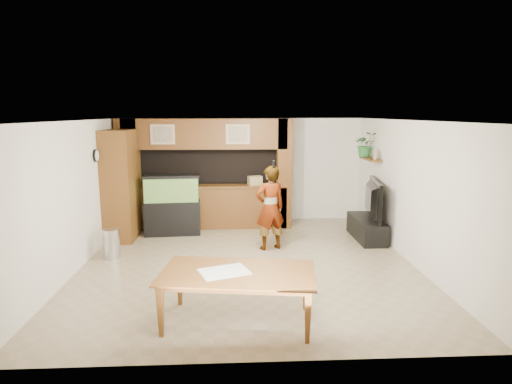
{
  "coord_description": "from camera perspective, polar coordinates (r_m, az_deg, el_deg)",
  "views": [
    {
      "loc": [
        -0.23,
        -7.57,
        2.73
      ],
      "look_at": [
        0.18,
        0.6,
        1.21
      ],
      "focal_mm": 30.0,
      "sensor_mm": 36.0,
      "label": 1
    }
  ],
  "objects": [
    {
      "name": "aquarium",
      "position": [
        9.85,
        -11.1,
        -1.77
      ],
      "size": [
        1.24,
        0.46,
        1.37
      ],
      "rotation": [
        0.0,
        0.0,
        0.07
      ],
      "color": "black",
      "rests_on": "floor"
    },
    {
      "name": "microphone",
      "position": [
        8.27,
        2.36,
        3.71
      ],
      "size": [
        0.04,
        0.1,
        0.16
      ],
      "primitive_type": "cylinder",
      "rotation": [
        0.44,
        0.0,
        0.0
      ],
      "color": "black",
      "rests_on": "person"
    },
    {
      "name": "wall_clock",
      "position": [
        9.04,
        -20.56,
        4.57
      ],
      "size": [
        0.05,
        0.25,
        0.25
      ],
      "color": "black",
      "rests_on": "wall_left"
    },
    {
      "name": "photo_frame",
      "position": [
        9.79,
        15.52,
        4.84
      ],
      "size": [
        0.04,
        0.16,
        0.22
      ],
      "primitive_type": "cube",
      "rotation": [
        0.0,
        0.0,
        -0.06
      ],
      "color": "tan",
      "rests_on": "wall_shelf"
    },
    {
      "name": "tv_stand",
      "position": [
        9.71,
        14.52,
        -4.73
      ],
      "size": [
        0.51,
        1.4,
        0.47
      ],
      "primitive_type": "cube",
      "color": "black",
      "rests_on": "floor"
    },
    {
      "name": "pantry_cabinet",
      "position": [
        9.67,
        -17.65,
        0.84
      ],
      "size": [
        0.59,
        0.97,
        2.38
      ],
      "primitive_type": "cube",
      "color": "brown",
      "rests_on": "floor"
    },
    {
      "name": "television",
      "position": [
        9.56,
        14.7,
        -0.93
      ],
      "size": [
        0.45,
        1.48,
        0.85
      ],
      "primitive_type": "imported",
      "rotation": [
        0.0,
        0.0,
        1.39
      ],
      "color": "black",
      "rests_on": "tv_stand"
    },
    {
      "name": "floor",
      "position": [
        8.05,
        -1.09,
        -9.31
      ],
      "size": [
        6.5,
        6.5,
        0.0
      ],
      "primitive_type": "plane",
      "color": "#9D8A6D",
      "rests_on": "ground"
    },
    {
      "name": "trash_can",
      "position": [
        8.63,
        -18.7,
        -6.53
      ],
      "size": [
        0.31,
        0.31,
        0.57
      ],
      "primitive_type": "cylinder",
      "color": "#B2B2B7",
      "rests_on": "floor"
    },
    {
      "name": "wall_right",
      "position": [
        8.36,
        19.9,
        0.02
      ],
      "size": [
        0.0,
        6.5,
        6.5
      ],
      "primitive_type": "plane",
      "rotation": [
        1.57,
        0.0,
        -1.57
      ],
      "color": "white",
      "rests_on": "floor"
    },
    {
      "name": "ceiling",
      "position": [
        7.58,
        -1.16,
        9.52
      ],
      "size": [
        6.5,
        6.5,
        0.0
      ],
      "primitive_type": "plane",
      "color": "white",
      "rests_on": "wall_back"
    },
    {
      "name": "wall_left",
      "position": [
        8.19,
        -22.61,
        -0.37
      ],
      "size": [
        0.0,
        6.5,
        6.5
      ],
      "primitive_type": "plane",
      "rotation": [
        1.57,
        0.0,
        1.57
      ],
      "color": "white",
      "rests_on": "floor"
    },
    {
      "name": "dining_table",
      "position": [
        5.74,
        -2.49,
        -14.0
      ],
      "size": [
        2.12,
        1.36,
        0.7
      ],
      "primitive_type": "imported",
      "rotation": [
        0.0,
        0.0,
        -0.13
      ],
      "color": "brown",
      "rests_on": "floor"
    },
    {
      "name": "partition",
      "position": [
        10.33,
        -6.86,
        2.55
      ],
      "size": [
        4.2,
        0.99,
        2.6
      ],
      "color": "brown",
      "rests_on": "floor"
    },
    {
      "name": "newspaper_a",
      "position": [
        5.65,
        -4.25,
        -10.54
      ],
      "size": [
        0.73,
        0.63,
        0.01
      ],
      "primitive_type": "cube",
      "rotation": [
        0.0,
        0.0,
        0.36
      ],
      "color": "silver",
      "rests_on": "dining_table"
    },
    {
      "name": "potted_plant",
      "position": [
        10.31,
        14.41,
        6.17
      ],
      "size": [
        0.53,
        0.46,
        0.58
      ],
      "primitive_type": "imported",
      "rotation": [
        0.0,
        0.0,
        -0.02
      ],
      "color": "#2A6B30",
      "rests_on": "wall_shelf"
    },
    {
      "name": "person",
      "position": [
        8.58,
        1.89,
        -2.13
      ],
      "size": [
        0.72,
        0.59,
        1.71
      ],
      "primitive_type": "imported",
      "rotation": [
        0.0,
        0.0,
        3.48
      ],
      "color": "tan",
      "rests_on": "floor"
    },
    {
      "name": "wall_shelf",
      "position": [
        10.06,
        14.99,
        4.28
      ],
      "size": [
        0.25,
        0.9,
        0.04
      ],
      "primitive_type": "cube",
      "color": "brown",
      "rests_on": "wall_right"
    },
    {
      "name": "wall_back",
      "position": [
        10.92,
        -1.66,
        2.98
      ],
      "size": [
        6.0,
        0.0,
        6.0
      ],
      "primitive_type": "plane",
      "rotation": [
        1.57,
        0.0,
        0.0
      ],
      "color": "white",
      "rests_on": "floor"
    },
    {
      "name": "counter_box",
      "position": [
        10.16,
        -0.15,
        1.54
      ],
      "size": [
        0.36,
        0.29,
        0.21
      ],
      "primitive_type": "cube",
      "rotation": [
        0.0,
        0.0,
        0.28
      ],
      "color": "tan",
      "rests_on": "partition"
    }
  ]
}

